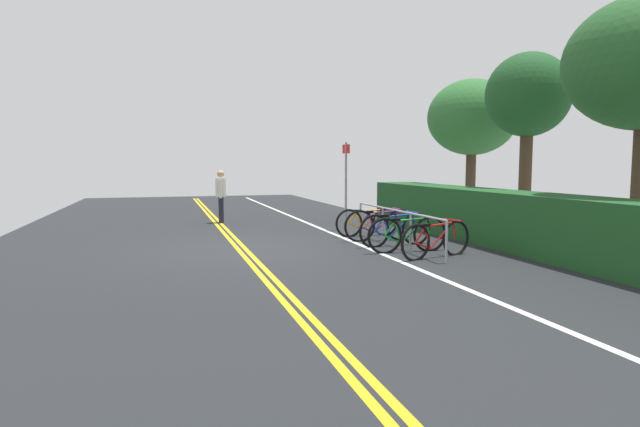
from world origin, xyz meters
name	(u,v)px	position (x,y,z in m)	size (l,w,h in m)	color
ground_plane	(241,250)	(0.00, 0.00, -0.03)	(37.18, 10.98, 0.05)	#232628
centre_line_yellow_inner	(238,249)	(0.00, -0.08, 0.00)	(33.46, 0.10, 0.00)	gold
centre_line_yellow_outer	(245,248)	(0.00, 0.08, 0.00)	(33.46, 0.10, 0.00)	gold
bike_lane_stripe_white	(357,243)	(0.00, 2.62, 0.00)	(33.46, 0.12, 0.00)	white
bike_rack	(396,219)	(0.50, 3.36, 0.59)	(4.44, 0.05, 0.80)	#9EA0A5
bicycle_0	(367,222)	(-1.13, 3.32, 0.34)	(0.46, 1.70, 0.74)	black
bicycle_1	(380,225)	(-0.28, 3.32, 0.37)	(0.46, 1.80, 0.78)	black
bicycle_2	(396,229)	(0.54, 3.33, 0.36)	(0.46, 1.82, 0.77)	black
bicycle_3	(407,234)	(1.38, 3.21, 0.37)	(0.46, 1.77, 0.78)	black
bicycle_4	(436,240)	(2.13, 3.46, 0.35)	(0.64, 1.75, 0.75)	black
pedestrian	(221,193)	(-5.13, 0.11, 0.92)	(0.48, 0.32, 1.61)	#1E1E2D
sign_post_near	(346,178)	(-2.36, 3.18, 1.42)	(0.36, 0.09, 2.38)	gray
hedge_backdrop	(529,222)	(2.00, 5.66, 0.60)	(13.39, 1.19, 1.21)	#1C4C21
tree_near_left	(472,118)	(-3.68, 7.85, 3.24)	(2.80, 2.80, 4.46)	#473323
tree_mid	(528,97)	(-0.48, 7.44, 3.50)	(2.13, 2.13, 4.63)	#473323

